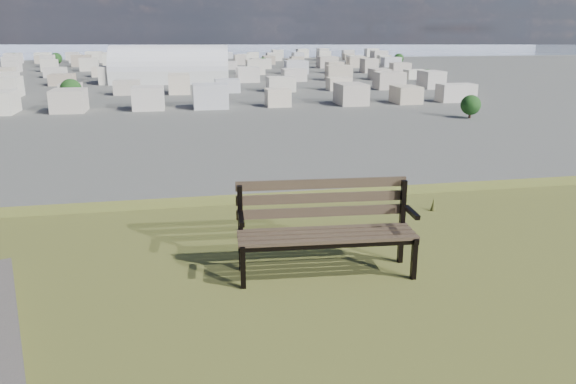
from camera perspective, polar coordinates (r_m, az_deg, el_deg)
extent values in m
cube|color=#493B2A|center=(5.42, 4.31, -5.01)|extent=(1.76, 0.21, 0.03)
cube|color=#493B2A|center=(5.53, 4.07, -4.57)|extent=(1.76, 0.21, 0.03)
cube|color=#493B2A|center=(5.64, 3.84, -4.15)|extent=(1.76, 0.21, 0.03)
cube|color=#493B2A|center=(5.74, 3.63, -3.74)|extent=(1.76, 0.21, 0.03)
cube|color=#493B2A|center=(5.76, 3.51, -2.01)|extent=(1.76, 0.16, 0.10)
cube|color=#493B2A|center=(5.75, 3.49, -0.59)|extent=(1.76, 0.16, 0.10)
cube|color=#493B2A|center=(5.73, 3.47, 0.84)|extent=(1.76, 0.16, 0.10)
cube|color=black|center=(5.39, -4.60, -7.61)|extent=(0.05, 0.06, 0.43)
cube|color=black|center=(5.70, -4.84, -3.74)|extent=(0.05, 0.06, 0.90)
cube|color=black|center=(5.50, -4.73, -5.01)|extent=(0.08, 0.49, 0.05)
cube|color=black|center=(5.37, -4.77, -2.77)|extent=(0.07, 0.36, 0.04)
cube|color=black|center=(5.70, 12.69, -6.62)|extent=(0.05, 0.06, 0.43)
cube|color=black|center=(5.99, 11.51, -3.00)|extent=(0.05, 0.06, 0.90)
cube|color=black|center=(5.80, 12.17, -4.18)|extent=(0.08, 0.49, 0.05)
cube|color=black|center=(5.68, 12.47, -2.04)|extent=(0.07, 0.36, 0.04)
cube|color=black|center=(5.43, 4.32, -5.48)|extent=(1.76, 0.17, 0.04)
cube|color=black|center=(5.77, 3.60, -4.12)|extent=(1.76, 0.17, 0.04)
cone|color=brown|center=(7.90, 14.56, -1.22)|extent=(0.08, 0.08, 0.18)
cube|color=silver|center=(307.04, -11.79, 11.44)|extent=(62.11, 30.64, 6.68)
cylinder|color=white|center=(306.80, -11.83, 12.06)|extent=(62.11, 30.64, 25.37)
cube|color=#BEB1A3|center=(207.95, -20.94, 8.61)|extent=(11.00, 11.00, 7.00)
cube|color=#C1B299|center=(205.27, -14.26, 9.09)|extent=(11.00, 11.00, 7.00)
cube|color=silver|center=(205.38, -7.48, 9.45)|extent=(11.00, 11.00, 7.00)
cube|color=beige|center=(208.27, -0.79, 9.67)|extent=(11.00, 11.00, 7.00)
cube|color=tan|center=(213.84, 5.65, 9.77)|extent=(11.00, 11.00, 7.00)
cube|color=beige|center=(221.88, 11.69, 9.75)|extent=(11.00, 11.00, 7.00)
cube|color=beige|center=(232.13, 17.24, 9.64)|extent=(11.00, 11.00, 7.00)
cube|color=#C1B299|center=(264.42, -26.99, 9.34)|extent=(11.00, 11.00, 7.00)
cube|color=silver|center=(259.01, -21.82, 9.83)|extent=(11.00, 11.00, 7.00)
cube|color=beige|center=(255.74, -16.46, 10.25)|extent=(11.00, 11.00, 7.00)
cube|color=tan|center=(254.70, -10.99, 10.59)|extent=(11.00, 11.00, 7.00)
cube|color=beige|center=(255.92, -5.52, 10.83)|extent=(11.00, 11.00, 7.00)
cube|color=beige|center=(259.36, -0.14, 10.98)|extent=(11.00, 11.00, 7.00)
cube|color=silver|center=(264.94, 5.05, 11.03)|extent=(11.00, 11.00, 7.00)
cube|color=#BEB1A3|center=(272.52, 10.00, 10.99)|extent=(11.00, 11.00, 7.00)
cube|color=#C1B299|center=(281.96, 14.65, 10.89)|extent=(11.00, 11.00, 7.00)
cube|color=tan|center=(315.64, -26.74, 10.23)|extent=(11.00, 11.00, 7.00)
cube|color=beige|center=(310.19, -22.41, 10.65)|extent=(11.00, 11.00, 7.00)
cube|color=beige|center=(306.52, -17.94, 11.02)|extent=(11.00, 11.00, 7.00)
cube|color=silver|center=(304.71, -13.38, 11.34)|extent=(11.00, 11.00, 7.00)
cube|color=#BEB1A3|center=(304.79, -8.78, 11.58)|extent=(11.00, 11.00, 7.00)
cube|color=#C1B299|center=(306.75, -4.20, 11.75)|extent=(11.00, 11.00, 7.00)
cube|color=silver|center=(310.55, 0.29, 11.85)|extent=(11.00, 11.00, 7.00)
cube|color=beige|center=(316.14, 4.65, 11.88)|extent=(11.00, 11.00, 7.00)
cube|color=tan|center=(323.42, 8.84, 11.84)|extent=(11.00, 11.00, 7.00)
cube|color=beige|center=(332.27, 12.82, 11.75)|extent=(11.00, 11.00, 7.00)
cube|color=#BEB1A3|center=(366.91, -26.57, 10.86)|extent=(11.00, 11.00, 7.00)
cube|color=#C1B299|center=(361.43, -22.84, 11.23)|extent=(11.00, 11.00, 7.00)
cube|color=silver|center=(357.49, -19.01, 11.57)|extent=(11.00, 11.00, 7.00)
cube|color=beige|center=(355.13, -15.09, 11.86)|extent=(11.00, 11.00, 7.00)
cube|color=tan|center=(354.38, -11.14, 12.10)|extent=(11.00, 11.00, 7.00)
cube|color=beige|center=(355.26, -7.18, 12.28)|extent=(11.00, 11.00, 7.00)
cube|color=beige|center=(357.74, -3.25, 12.41)|extent=(11.00, 11.00, 7.00)
cube|color=silver|center=(361.81, 0.60, 12.48)|extent=(11.00, 11.00, 7.00)
cube|color=#BEB1A3|center=(367.40, 4.36, 12.49)|extent=(11.00, 11.00, 7.00)
cube|color=#C1B299|center=(374.45, 7.99, 12.45)|extent=(11.00, 11.00, 7.00)
cube|color=silver|center=(382.88, 11.47, 12.37)|extent=(11.00, 11.00, 7.00)
cube|color=beige|center=(418.21, -26.43, 11.34)|extent=(11.00, 11.00, 7.00)
cube|color=beige|center=(412.72, -23.16, 11.67)|extent=(11.00, 11.00, 7.00)
cube|color=silver|center=(408.57, -19.81, 11.98)|extent=(11.00, 11.00, 7.00)
cube|color=#BEB1A3|center=(405.80, -16.39, 12.25)|extent=(11.00, 11.00, 7.00)
cube|color=#C1B299|center=(404.43, -12.92, 12.48)|extent=(11.00, 11.00, 7.00)
cube|color=silver|center=(404.49, -9.45, 12.66)|extent=(11.00, 11.00, 7.00)
cube|color=beige|center=(405.97, -5.98, 12.80)|extent=(11.00, 11.00, 7.00)
cube|color=tan|center=(408.85, -2.54, 12.90)|extent=(11.00, 11.00, 7.00)
cube|color=beige|center=(413.11, 0.84, 12.95)|extent=(11.00, 11.00, 7.00)
cube|color=beige|center=(418.70, 4.14, 12.95)|extent=(11.00, 11.00, 7.00)
cube|color=silver|center=(425.58, 7.34, 12.92)|extent=(11.00, 11.00, 7.00)
cube|color=#BEB1A3|center=(433.68, 10.43, 12.85)|extent=(11.00, 11.00, 7.00)
cube|color=beige|center=(469.55, -26.33, 11.71)|extent=(11.00, 11.00, 7.00)
cube|color=tan|center=(464.04, -23.41, 12.02)|extent=(11.00, 11.00, 7.00)
cube|color=beige|center=(459.73, -20.43, 12.30)|extent=(11.00, 11.00, 7.00)
cube|color=beige|center=(456.63, -17.39, 12.55)|extent=(11.00, 11.00, 7.00)
cube|color=silver|center=(454.79, -14.32, 12.76)|extent=(11.00, 11.00, 7.00)
cube|color=#BEB1A3|center=(454.20, -11.22, 12.95)|extent=(11.00, 11.00, 7.00)
cube|color=#C1B299|center=(454.89, -8.12, 13.09)|extent=(11.00, 11.00, 7.00)
cube|color=silver|center=(456.83, -5.04, 13.20)|extent=(11.00, 11.00, 7.00)
cube|color=beige|center=(460.02, -1.98, 13.28)|extent=(11.00, 11.00, 7.00)
cube|color=tan|center=(464.43, 1.02, 13.31)|extent=(11.00, 11.00, 7.00)
cube|color=beige|center=(470.03, 3.96, 13.31)|extent=(11.00, 11.00, 7.00)
cube|color=beige|center=(476.77, 6.83, 13.28)|extent=(11.00, 11.00, 7.00)
cube|color=silver|center=(484.61, 9.61, 13.22)|extent=(11.00, 11.00, 7.00)
cube|color=silver|center=(520.90, -26.24, 12.01)|extent=(11.00, 11.00, 7.00)
cube|color=beige|center=(515.38, -23.62, 12.29)|extent=(11.00, 11.00, 7.00)
cube|color=tan|center=(510.94, -20.93, 12.55)|extent=(11.00, 11.00, 7.00)
cube|color=beige|center=(507.59, -18.20, 12.78)|extent=(11.00, 11.00, 7.00)
cube|color=beige|center=(505.36, -15.44, 12.99)|extent=(11.00, 11.00, 7.00)
cube|color=silver|center=(504.26, -12.65, 13.17)|extent=(11.00, 11.00, 7.00)
cube|color=#BEB1A3|center=(504.31, -9.85, 13.32)|extent=(11.00, 11.00, 7.00)
cube|color=#C1B299|center=(505.49, -7.06, 13.43)|extent=(11.00, 11.00, 7.00)
cube|color=silver|center=(507.81, -4.28, 13.52)|extent=(11.00, 11.00, 7.00)
cube|color=beige|center=(511.25, -1.53, 13.58)|extent=(11.00, 11.00, 7.00)
cube|color=tan|center=(515.78, 1.17, 13.60)|extent=(11.00, 11.00, 7.00)
cube|color=beige|center=(521.38, 3.82, 13.60)|extent=(11.00, 11.00, 7.00)
cube|color=beige|center=(528.01, 6.42, 13.57)|extent=(11.00, 11.00, 7.00)
cube|color=silver|center=(535.63, 8.94, 13.52)|extent=(11.00, 11.00, 7.00)
cube|color=silver|center=(572.26, -26.17, 12.26)|extent=(11.00, 11.00, 7.00)
cube|color=beige|center=(566.73, -23.78, 12.51)|extent=(11.00, 11.00, 7.00)
cube|color=tan|center=(562.18, -21.34, 12.75)|extent=(11.00, 11.00, 7.00)
cube|color=beige|center=(558.63, -18.86, 12.97)|extent=(11.00, 11.00, 7.00)
cube|color=beige|center=(556.08, -16.35, 13.17)|extent=(11.00, 11.00, 7.00)
cube|color=silver|center=(554.57, -13.82, 13.34)|extent=(11.00, 11.00, 7.00)
cube|color=#BEB1A3|center=(554.09, -11.27, 13.49)|extent=(11.00, 11.00, 7.00)
cube|color=#C1B299|center=(554.65, -8.73, 13.61)|extent=(11.00, 11.00, 7.00)
cube|color=silver|center=(556.25, -6.19, 13.71)|extent=(11.00, 11.00, 7.00)
cube|color=beige|center=(558.87, -3.66, 13.78)|extent=(11.00, 11.00, 7.00)
cube|color=tan|center=(562.51, -1.17, 13.82)|extent=(11.00, 11.00, 7.00)
cube|color=beige|center=(567.14, 1.29, 13.84)|extent=(11.00, 11.00, 7.00)
cube|color=beige|center=(572.73, 3.71, 13.84)|extent=(11.00, 11.00, 7.00)
cube|color=silver|center=(579.27, 6.08, 13.81)|extent=(11.00, 11.00, 7.00)
cube|color=#BEB1A3|center=(586.72, 8.38, 13.76)|extent=(11.00, 11.00, 7.00)
cylinder|color=#34231A|center=(189.00, 17.98, 7.47)|extent=(0.80, 0.80, 2.10)
sphere|color=black|center=(188.59, 18.07, 8.41)|extent=(6.30, 6.30, 6.30)
cylinder|color=#34231A|center=(228.45, -21.08, 8.65)|extent=(0.80, 0.80, 2.70)
sphere|color=black|center=(228.02, -21.19, 9.65)|extent=(8.10, 8.10, 8.10)
cylinder|color=#34231A|center=(313.46, 13.93, 10.96)|extent=(0.80, 0.80, 1.95)
sphere|color=black|center=(313.23, 13.96, 11.50)|extent=(5.85, 5.85, 5.85)
cylinder|color=#34231A|center=(408.99, -2.54, 12.56)|extent=(0.80, 0.80, 2.25)
sphere|color=black|center=(408.79, -2.54, 13.04)|extent=(6.75, 6.75, 6.75)
cylinder|color=#34231A|center=(472.76, -22.42, 11.93)|extent=(0.80, 0.80, 2.85)
sphere|color=black|center=(472.55, -22.47, 12.44)|extent=(8.55, 8.55, 8.55)
cylinder|color=#34231A|center=(520.51, -25.99, 11.79)|extent=(0.80, 0.80, 2.40)
sphere|color=black|center=(520.34, -26.04, 12.18)|extent=(7.20, 7.20, 7.20)
cylinder|color=#34231A|center=(307.45, -3.44, 11.32)|extent=(0.80, 0.80, 2.10)
sphere|color=black|center=(307.20, -3.45, 11.90)|extent=(6.30, 6.30, 6.30)
cylinder|color=#34231A|center=(457.52, 11.17, 12.69)|extent=(0.80, 0.80, 2.55)
sphere|color=black|center=(457.31, 11.20, 13.17)|extent=(7.65, 7.65, 7.65)
cube|color=#94A4BC|center=(903.99, -11.35, 14.22)|extent=(2400.00, 700.00, 0.12)
cube|color=#A0A8C7|center=(1401.73, -5.08, 16.00)|extent=(700.00, 220.00, 45.00)
cube|color=#A0A8C7|center=(1574.44, 13.90, 15.91)|extent=(500.00, 220.00, 60.00)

